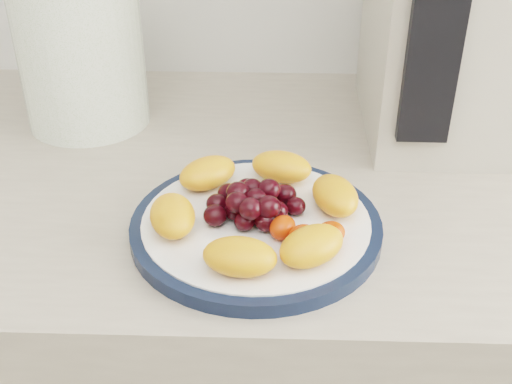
{
  "coord_description": "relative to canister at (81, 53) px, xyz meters",
  "views": [
    {
      "loc": [
        0.04,
        0.51,
        1.29
      ],
      "look_at": [
        0.02,
        1.05,
        0.95
      ],
      "focal_mm": 45.0,
      "sensor_mm": 36.0,
      "label": 1
    }
  ],
  "objects": [
    {
      "name": "canister",
      "position": [
        0.0,
        0.0,
        0.0
      ],
      "size": [
        0.18,
        0.18,
        0.2
      ],
      "primitive_type": "cylinder",
      "rotation": [
        0.0,
        0.0,
        0.12
      ],
      "color": "#497020",
      "rests_on": "counter"
    },
    {
      "name": "plate_rim",
      "position": [
        0.24,
        -0.26,
        -0.09
      ],
      "size": [
        0.26,
        0.26,
        0.01
      ],
      "primitive_type": "cylinder",
      "color": "#111C33",
      "rests_on": "counter"
    },
    {
      "name": "appliance_body",
      "position": [
        0.48,
        0.01,
        0.07
      ],
      "size": [
        0.2,
        0.27,
        0.34
      ],
      "primitive_type": "cube",
      "rotation": [
        0.0,
        0.0,
        -0.02
      ],
      "color": "#BBB3A2",
      "rests_on": "counter"
    },
    {
      "name": "plate_face",
      "position": [
        0.24,
        -0.26,
        -0.09
      ],
      "size": [
        0.24,
        0.24,
        0.02
      ],
      "primitive_type": "cylinder",
      "color": "white",
      "rests_on": "counter"
    },
    {
      "name": "appliance_panel",
      "position": [
        0.43,
        -0.13,
        0.08
      ],
      "size": [
        0.06,
        0.02,
        0.25
      ],
      "primitive_type": "cube",
      "rotation": [
        0.0,
        0.0,
        -0.02
      ],
      "color": "black",
      "rests_on": "appliance_body"
    },
    {
      "name": "fruit_plate",
      "position": [
        0.24,
        -0.26,
        -0.06
      ],
      "size": [
        0.23,
        0.22,
        0.04
      ],
      "color": "orange",
      "rests_on": "plate_face"
    }
  ]
}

